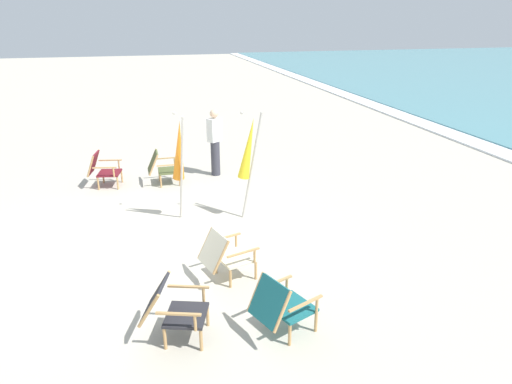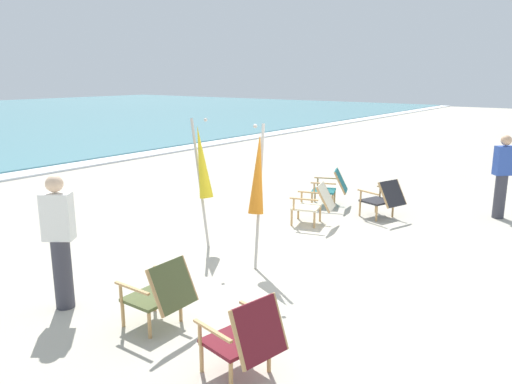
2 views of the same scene
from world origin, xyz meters
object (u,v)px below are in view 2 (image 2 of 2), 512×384
at_px(beach_chair_front_left, 384,198).
at_px(person_by_waterline, 60,241).
at_px(beach_chair_back_right, 246,336).
at_px(beach_chair_back_left, 161,292).
at_px(umbrella_furled_orange, 258,174).
at_px(person_near_chairs, 502,176).
at_px(beach_chair_far_center, 315,202).
at_px(beach_chair_mid_center, 331,186).
at_px(umbrella_furled_yellow, 202,163).

height_order(beach_chair_front_left, person_by_waterline, person_by_waterline).
distance_m(beach_chair_back_right, beach_chair_front_left, 5.87).
distance_m(beach_chair_back_right, beach_chair_back_left, 1.35).
relative_size(beach_chair_back_right, person_by_waterline, 0.50).
height_order(beach_chair_front_left, umbrella_furled_orange, umbrella_furled_orange).
xyz_separation_m(beach_chair_front_left, person_near_chairs, (1.42, -1.79, 0.42)).
xyz_separation_m(beach_chair_far_center, beach_chair_front_left, (1.13, -0.88, -0.00)).
height_order(beach_chair_far_center, umbrella_furled_orange, umbrella_furled_orange).
distance_m(person_near_chairs, person_by_waterline, 8.06).
bearing_deg(beach_chair_back_left, beach_chair_mid_center, 10.30).
bearing_deg(beach_chair_back_right, person_near_chairs, -5.48).
height_order(umbrella_furled_yellow, person_by_waterline, umbrella_furled_yellow).
xyz_separation_m(beach_chair_back_left, person_by_waterline, (-0.35, 1.32, 0.41)).
height_order(beach_chair_far_center, beach_chair_front_left, beach_chair_far_center).
bearing_deg(person_by_waterline, beach_chair_back_right, -86.72).
xyz_separation_m(beach_chair_mid_center, beach_chair_back_left, (-5.85, -1.06, 0.00)).
bearing_deg(person_by_waterline, umbrella_furled_yellow, 4.16).
bearing_deg(beach_chair_front_left, beach_chair_back_right, -169.19).
distance_m(umbrella_furled_orange, person_by_waterline, 2.75).
xyz_separation_m(beach_chair_front_left, person_by_waterline, (-5.92, 1.55, 0.42)).
relative_size(beach_chair_mid_center, person_near_chairs, 0.55).
height_order(beach_chair_front_left, beach_chair_back_left, beach_chair_back_left).
xyz_separation_m(umbrella_furled_yellow, person_near_chairs, (4.66, -3.54, -0.53)).
relative_size(beach_chair_mid_center, beach_chair_far_center, 1.02).
xyz_separation_m(beach_chair_far_center, beach_chair_back_left, (-4.45, -0.65, 0.00)).
relative_size(beach_chair_far_center, beach_chair_back_left, 1.11).
height_order(beach_chair_far_center, person_near_chairs, person_near_chairs).
relative_size(beach_chair_mid_center, umbrella_furled_yellow, 0.43).
xyz_separation_m(beach_chair_mid_center, beach_chair_far_center, (-1.41, -0.42, -0.00)).
xyz_separation_m(beach_chair_back_left, umbrella_furled_orange, (2.13, 0.25, 0.95)).
height_order(beach_chair_back_right, umbrella_furled_yellow, umbrella_furled_yellow).
xyz_separation_m(beach_chair_back_left, umbrella_furled_yellow, (2.33, 1.52, 0.95)).
distance_m(beach_chair_far_center, person_by_waterline, 4.86).
xyz_separation_m(beach_chair_back_right, umbrella_furled_yellow, (2.52, 2.85, 0.94)).
xyz_separation_m(beach_chair_back_right, person_by_waterline, (-0.15, 2.66, 0.41)).
relative_size(beach_chair_far_center, umbrella_furled_orange, 0.42).
height_order(beach_chair_back_right, beach_chair_front_left, beach_chair_back_right).
distance_m(beach_chair_mid_center, person_by_waterline, 6.22).
bearing_deg(person_by_waterline, beach_chair_mid_center, -2.41).
height_order(beach_chair_mid_center, person_near_chairs, person_near_chairs).
distance_m(beach_chair_back_left, umbrella_furled_orange, 2.34).
height_order(beach_chair_back_right, beach_chair_back_left, beach_chair_back_right).
bearing_deg(person_near_chairs, beach_chair_front_left, 128.36).
bearing_deg(umbrella_furled_yellow, person_by_waterline, -175.84).
height_order(beach_chair_far_center, beach_chair_back_left, beach_chair_back_left).
relative_size(beach_chair_back_right, umbrella_furled_orange, 0.39).
relative_size(umbrella_furled_orange, person_near_chairs, 1.29).
bearing_deg(person_by_waterline, person_near_chairs, -24.51).
xyz_separation_m(umbrella_furled_orange, person_near_chairs, (4.86, -2.27, -0.53)).
height_order(beach_chair_back_left, umbrella_furled_yellow, umbrella_furled_yellow).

